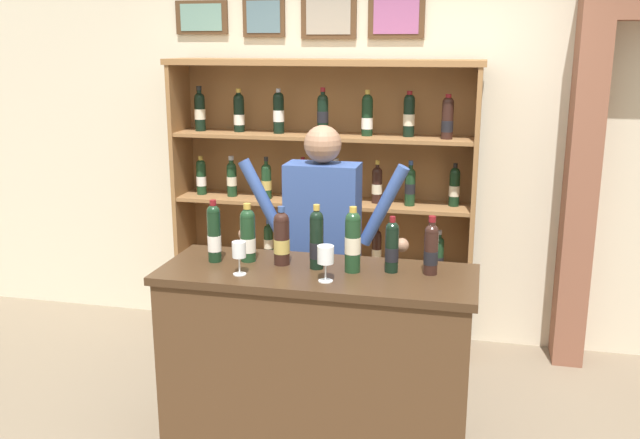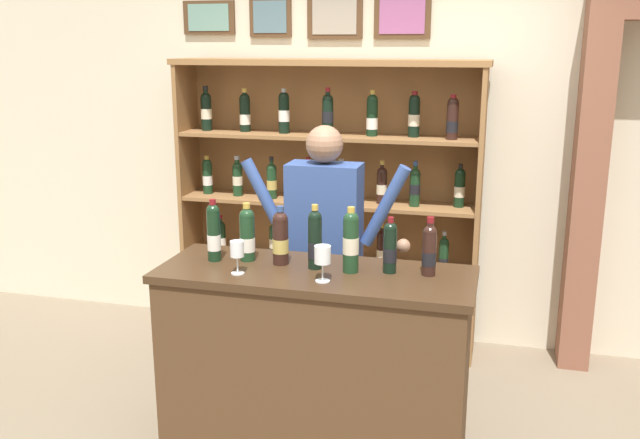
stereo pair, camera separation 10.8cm
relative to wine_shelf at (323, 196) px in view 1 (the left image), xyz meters
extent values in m
cube|color=beige|center=(0.32, 0.29, 0.44)|extent=(12.00, 0.16, 3.01)
cube|color=#4C331E|center=(-0.93, 0.20, 1.20)|extent=(0.39, 0.02, 0.23)
cube|color=slate|center=(-0.93, 0.18, 1.20)|extent=(0.31, 0.01, 0.19)
cube|color=#4C331E|center=(-0.47, 0.20, 1.20)|extent=(0.30, 0.02, 0.27)
cube|color=slate|center=(-0.47, 0.18, 1.20)|extent=(0.24, 0.01, 0.22)
cube|color=#4C331E|center=(-0.01, 0.20, 1.20)|extent=(0.38, 0.02, 0.30)
cube|color=gray|center=(-0.01, 0.18, 1.20)|extent=(0.31, 0.01, 0.24)
cube|color=#4C331E|center=(0.45, 0.20, 1.20)|extent=(0.38, 0.02, 0.29)
cube|color=#975186|center=(0.45, 0.18, 1.20)|extent=(0.30, 0.01, 0.24)
cube|color=olive|center=(-1.02, -0.04, -0.07)|extent=(0.03, 0.35, 1.99)
cube|color=olive|center=(1.02, -0.04, -0.07)|extent=(0.03, 0.35, 1.99)
cube|color=olive|center=(0.00, 0.13, -0.07)|extent=(2.08, 0.02, 1.99)
cube|color=olive|center=(0.00, -0.04, -0.94)|extent=(2.02, 0.34, 0.03)
cylinder|color=black|center=(-0.83, 0.00, -0.81)|extent=(0.07, 0.07, 0.23)
sphere|color=black|center=(-0.83, 0.00, -0.69)|extent=(0.07, 0.07, 0.07)
cylinder|color=black|center=(-0.83, 0.00, -0.65)|extent=(0.03, 0.03, 0.08)
cylinder|color=maroon|center=(-0.83, 0.00, -0.62)|extent=(0.03, 0.03, 0.03)
cylinder|color=beige|center=(-0.83, 0.00, -0.84)|extent=(0.08, 0.08, 0.07)
cylinder|color=#19381E|center=(-0.52, -0.07, -0.81)|extent=(0.07, 0.07, 0.23)
sphere|color=#19381E|center=(-0.52, -0.07, -0.69)|extent=(0.07, 0.07, 0.07)
cylinder|color=#19381E|center=(-0.52, -0.07, -0.66)|extent=(0.03, 0.03, 0.08)
cylinder|color=#99999E|center=(-0.52, -0.07, -0.63)|extent=(0.03, 0.03, 0.03)
cylinder|color=silver|center=(-0.52, -0.07, -0.84)|extent=(0.08, 0.08, 0.07)
cylinder|color=#19381E|center=(-0.17, -0.01, -0.81)|extent=(0.07, 0.07, 0.23)
sphere|color=#19381E|center=(-0.17, -0.01, -0.69)|extent=(0.07, 0.07, 0.07)
cylinder|color=#19381E|center=(-0.17, -0.01, -0.66)|extent=(0.04, 0.04, 0.07)
cylinder|color=#99999E|center=(-0.17, -0.01, -0.63)|extent=(0.04, 0.04, 0.03)
cylinder|color=black|center=(-0.17, -0.01, -0.83)|extent=(0.08, 0.08, 0.07)
cylinder|color=#19381E|center=(0.19, -0.02, -0.80)|extent=(0.07, 0.07, 0.25)
sphere|color=#19381E|center=(0.19, -0.02, -0.67)|extent=(0.07, 0.07, 0.07)
cylinder|color=#19381E|center=(0.19, -0.02, -0.65)|extent=(0.03, 0.03, 0.07)
cylinder|color=#99999E|center=(0.19, -0.02, -0.63)|extent=(0.04, 0.04, 0.03)
cylinder|color=silver|center=(0.19, -0.02, -0.82)|extent=(0.08, 0.08, 0.08)
cylinder|color=#19381E|center=(0.48, -0.07, -0.80)|extent=(0.07, 0.07, 0.25)
sphere|color=#19381E|center=(0.48, -0.07, -0.67)|extent=(0.07, 0.07, 0.07)
cylinder|color=#19381E|center=(0.48, -0.07, -0.64)|extent=(0.03, 0.03, 0.07)
cylinder|color=navy|center=(0.48, -0.07, -0.61)|extent=(0.03, 0.03, 0.03)
cylinder|color=tan|center=(0.48, -0.07, -0.82)|extent=(0.08, 0.08, 0.08)
cylinder|color=black|center=(0.81, -0.04, -0.81)|extent=(0.07, 0.07, 0.23)
sphere|color=black|center=(0.81, -0.04, -0.69)|extent=(0.07, 0.07, 0.07)
cylinder|color=black|center=(0.81, -0.04, -0.67)|extent=(0.03, 0.03, 0.06)
cylinder|color=black|center=(0.81, -0.04, -0.65)|extent=(0.03, 0.03, 0.03)
cylinder|color=silver|center=(0.81, -0.04, -0.80)|extent=(0.08, 0.08, 0.07)
cube|color=olive|center=(0.00, -0.04, -0.49)|extent=(2.02, 0.34, 0.02)
cylinder|color=black|center=(-0.79, -0.05, -0.37)|extent=(0.07, 0.07, 0.21)
sphere|color=black|center=(-0.79, -0.05, -0.26)|extent=(0.06, 0.06, 0.06)
cylinder|color=black|center=(-0.79, -0.05, -0.22)|extent=(0.02, 0.02, 0.08)
cylinder|color=maroon|center=(-0.79, -0.05, -0.19)|extent=(0.03, 0.03, 0.03)
cylinder|color=silver|center=(-0.79, -0.05, -0.38)|extent=(0.07, 0.07, 0.07)
cylinder|color=#19381E|center=(-0.40, -0.02, -0.37)|extent=(0.07, 0.07, 0.21)
sphere|color=#19381E|center=(-0.40, -0.02, -0.26)|extent=(0.06, 0.06, 0.06)
cylinder|color=#19381E|center=(-0.40, -0.02, -0.23)|extent=(0.02, 0.02, 0.07)
cylinder|color=navy|center=(-0.40, -0.02, -0.20)|extent=(0.03, 0.03, 0.03)
cylinder|color=beige|center=(-0.40, -0.02, -0.37)|extent=(0.07, 0.07, 0.07)
cylinder|color=black|center=(0.00, -0.06, -0.37)|extent=(0.07, 0.07, 0.21)
sphere|color=black|center=(0.00, -0.06, -0.26)|extent=(0.06, 0.06, 0.06)
cylinder|color=black|center=(0.00, -0.06, -0.23)|extent=(0.02, 0.02, 0.07)
cylinder|color=maroon|center=(0.00, -0.06, -0.20)|extent=(0.03, 0.03, 0.03)
cylinder|color=silver|center=(0.00, -0.06, -0.39)|extent=(0.07, 0.07, 0.07)
cylinder|color=black|center=(0.38, 0.00, -0.37)|extent=(0.07, 0.07, 0.21)
sphere|color=black|center=(0.38, 0.00, -0.26)|extent=(0.06, 0.06, 0.06)
cylinder|color=black|center=(0.38, 0.00, -0.22)|extent=(0.02, 0.02, 0.08)
cylinder|color=#B79338|center=(0.38, 0.00, -0.19)|extent=(0.03, 0.03, 0.03)
cylinder|color=beige|center=(0.38, 0.00, -0.39)|extent=(0.07, 0.07, 0.07)
cylinder|color=#19381E|center=(0.81, -0.07, -0.37)|extent=(0.07, 0.07, 0.21)
sphere|color=#19381E|center=(0.81, -0.07, -0.26)|extent=(0.06, 0.06, 0.06)
cylinder|color=#19381E|center=(0.81, -0.07, -0.22)|extent=(0.03, 0.03, 0.08)
cylinder|color=#99999E|center=(0.81, -0.07, -0.20)|extent=(0.03, 0.03, 0.03)
cylinder|color=black|center=(0.81, -0.07, -0.40)|extent=(0.07, 0.07, 0.07)
cube|color=olive|center=(0.00, -0.04, -0.03)|extent=(2.02, 0.34, 0.02)
cylinder|color=#19381E|center=(-0.88, -0.05, 0.08)|extent=(0.07, 0.07, 0.21)
sphere|color=#19381E|center=(-0.88, -0.05, 0.19)|extent=(0.07, 0.07, 0.07)
cylinder|color=#19381E|center=(-0.88, -0.05, 0.22)|extent=(0.03, 0.03, 0.06)
cylinder|color=#B79338|center=(-0.88, -0.05, 0.24)|extent=(0.03, 0.03, 0.03)
cylinder|color=silver|center=(-0.88, -0.05, 0.07)|extent=(0.07, 0.07, 0.07)
cylinder|color=#19381E|center=(-0.64, -0.06, 0.08)|extent=(0.07, 0.07, 0.20)
sphere|color=#19381E|center=(-0.64, -0.06, 0.18)|extent=(0.07, 0.07, 0.07)
cylinder|color=#19381E|center=(-0.64, -0.06, 0.22)|extent=(0.03, 0.03, 0.08)
cylinder|color=#99999E|center=(-0.64, -0.06, 0.25)|extent=(0.04, 0.04, 0.03)
cylinder|color=beige|center=(-0.64, -0.06, 0.09)|extent=(0.07, 0.07, 0.06)
cylinder|color=#19381E|center=(-0.38, -0.09, 0.08)|extent=(0.07, 0.07, 0.21)
sphere|color=#19381E|center=(-0.38, -0.09, 0.19)|extent=(0.07, 0.07, 0.07)
cylinder|color=#19381E|center=(-0.38, -0.09, 0.22)|extent=(0.03, 0.03, 0.08)
cylinder|color=black|center=(-0.38, -0.09, 0.26)|extent=(0.03, 0.03, 0.03)
cylinder|color=tan|center=(-0.38, -0.09, 0.07)|extent=(0.07, 0.07, 0.07)
cylinder|color=#19381E|center=(-0.13, -0.04, 0.08)|extent=(0.07, 0.07, 0.21)
sphere|color=#19381E|center=(-0.13, -0.04, 0.19)|extent=(0.07, 0.07, 0.07)
cylinder|color=#19381E|center=(-0.13, -0.04, 0.23)|extent=(0.03, 0.03, 0.08)
cylinder|color=maroon|center=(-0.13, -0.04, 0.26)|extent=(0.03, 0.03, 0.03)
cylinder|color=beige|center=(-0.13, -0.04, 0.06)|extent=(0.07, 0.07, 0.07)
cylinder|color=#19381E|center=(0.10, -0.02, 0.08)|extent=(0.07, 0.07, 0.21)
sphere|color=#19381E|center=(0.10, -0.02, 0.19)|extent=(0.07, 0.07, 0.07)
cylinder|color=#19381E|center=(0.10, -0.02, 0.22)|extent=(0.03, 0.03, 0.08)
cylinder|color=#99999E|center=(0.10, -0.02, 0.25)|extent=(0.04, 0.04, 0.03)
cylinder|color=beige|center=(0.10, -0.02, 0.06)|extent=(0.07, 0.07, 0.07)
cylinder|color=black|center=(0.38, -0.04, 0.08)|extent=(0.07, 0.07, 0.21)
sphere|color=black|center=(0.38, -0.04, 0.19)|extent=(0.07, 0.07, 0.07)
cylinder|color=black|center=(0.38, -0.04, 0.22)|extent=(0.03, 0.03, 0.08)
cylinder|color=#B79338|center=(0.38, -0.04, 0.25)|extent=(0.03, 0.03, 0.03)
cylinder|color=beige|center=(0.38, -0.04, 0.07)|extent=(0.07, 0.07, 0.07)
cylinder|color=#19381E|center=(0.61, -0.07, 0.08)|extent=(0.07, 0.07, 0.21)
sphere|color=#19381E|center=(0.61, -0.07, 0.20)|extent=(0.07, 0.07, 0.07)
cylinder|color=#19381E|center=(0.61, -0.07, 0.23)|extent=(0.03, 0.03, 0.08)
cylinder|color=navy|center=(0.61, -0.07, 0.26)|extent=(0.03, 0.03, 0.03)
cylinder|color=black|center=(0.61, -0.07, 0.09)|extent=(0.07, 0.07, 0.07)
cylinder|color=black|center=(0.89, -0.02, 0.09)|extent=(0.07, 0.07, 0.22)
sphere|color=black|center=(0.89, -0.02, 0.20)|extent=(0.07, 0.07, 0.07)
cylinder|color=black|center=(0.89, -0.02, 0.23)|extent=(0.03, 0.03, 0.06)
cylinder|color=black|center=(0.89, -0.02, 0.25)|extent=(0.03, 0.03, 0.03)
cylinder|color=beige|center=(0.89, -0.02, 0.08)|extent=(0.07, 0.07, 0.07)
cube|color=olive|center=(0.00, -0.04, 0.42)|extent=(2.02, 0.34, 0.02)
cylinder|color=black|center=(-0.87, -0.04, 0.54)|extent=(0.07, 0.07, 0.22)
sphere|color=black|center=(-0.87, -0.04, 0.66)|extent=(0.07, 0.07, 0.07)
cylinder|color=black|center=(-0.87, -0.04, 0.69)|extent=(0.03, 0.03, 0.08)
cylinder|color=black|center=(-0.87, -0.04, 0.72)|extent=(0.04, 0.04, 0.03)
cylinder|color=beige|center=(-0.87, -0.04, 0.55)|extent=(0.08, 0.08, 0.07)
cylinder|color=black|center=(-0.59, -0.03, 0.54)|extent=(0.07, 0.07, 0.22)
sphere|color=black|center=(-0.59, -0.03, 0.66)|extent=(0.07, 0.07, 0.07)
cylinder|color=black|center=(-0.59, -0.03, 0.69)|extent=(0.03, 0.03, 0.07)
cylinder|color=#B79338|center=(-0.59, -0.03, 0.71)|extent=(0.03, 0.03, 0.03)
cylinder|color=silver|center=(-0.59, -0.03, 0.51)|extent=(0.08, 0.08, 0.07)
cylinder|color=black|center=(-0.30, -0.05, 0.55)|extent=(0.07, 0.07, 0.24)
sphere|color=black|center=(-0.30, -0.05, 0.67)|extent=(0.07, 0.07, 0.07)
cylinder|color=black|center=(-0.30, -0.05, 0.70)|extent=(0.03, 0.03, 0.06)
cylinder|color=#99999E|center=(-0.30, -0.05, 0.72)|extent=(0.03, 0.03, 0.03)
cylinder|color=silver|center=(-0.30, -0.05, 0.55)|extent=(0.08, 0.08, 0.08)
cylinder|color=black|center=(0.02, -0.09, 0.54)|extent=(0.07, 0.07, 0.23)
sphere|color=black|center=(0.02, -0.09, 0.67)|extent=(0.07, 0.07, 0.07)
cylinder|color=black|center=(0.02, -0.09, 0.70)|extent=(0.03, 0.03, 0.08)
cylinder|color=maroon|center=(0.02, -0.09, 0.73)|extent=(0.03, 0.03, 0.03)
cylinder|color=black|center=(0.02, -0.09, 0.55)|extent=(0.08, 0.08, 0.07)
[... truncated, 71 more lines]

